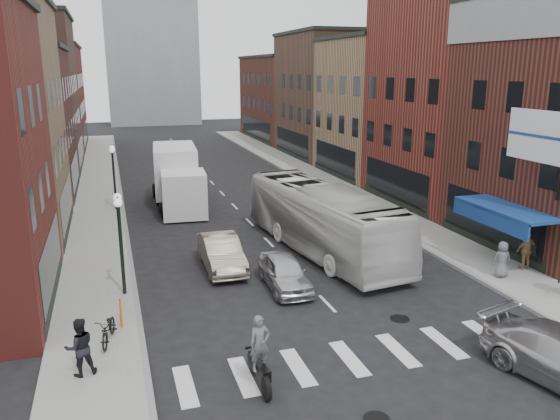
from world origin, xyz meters
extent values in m
plane|color=black|center=(0.00, 0.00, 0.00)|extent=(160.00, 160.00, 0.00)
cube|color=gray|center=(-8.50, 22.00, 0.07)|extent=(3.00, 74.00, 0.15)
cube|color=gray|center=(8.50, 22.00, 0.07)|extent=(3.00, 74.00, 0.15)
cube|color=gray|center=(-7.00, 22.00, 0.00)|extent=(0.20, 74.00, 0.16)
cube|color=gray|center=(7.00, 22.00, 0.00)|extent=(0.20, 74.00, 0.16)
cube|color=silver|center=(0.00, -3.00, 0.00)|extent=(12.00, 2.20, 0.01)
cube|color=black|center=(-10.02, 4.50, 1.60)|extent=(0.08, 7.20, 2.20)
cube|color=black|center=(-10.02, 14.00, 1.60)|extent=(0.08, 8.00, 2.20)
cube|color=black|center=(-10.02, 24.00, 1.60)|extent=(0.08, 8.00, 2.20)
cube|color=#533529|center=(-15.00, 35.00, 6.50)|extent=(10.00, 12.00, 13.00)
cube|color=black|center=(-10.02, 35.00, 1.60)|extent=(0.08, 9.60, 2.20)
cube|color=black|center=(-15.00, 35.00, 13.15)|extent=(10.30, 12.20, 0.30)
cube|color=maroon|center=(-15.00, 49.00, 5.50)|extent=(10.00, 16.00, 11.00)
cube|color=black|center=(-10.02, 49.00, 1.60)|extent=(0.08, 12.80, 2.20)
cube|color=black|center=(-15.00, 49.00, 11.15)|extent=(10.30, 16.20, 0.30)
cube|color=black|center=(10.02, 4.50, 1.60)|extent=(0.08, 7.20, 2.20)
cube|color=maroon|center=(15.00, 14.00, 7.00)|extent=(10.00, 10.00, 14.00)
cube|color=black|center=(10.02, 14.00, 1.60)|extent=(0.08, 8.00, 2.20)
cube|color=#967352|center=(15.00, 24.00, 5.50)|extent=(10.00, 10.00, 11.00)
cube|color=black|center=(10.02, 24.00, 1.60)|extent=(0.08, 8.00, 2.20)
cube|color=black|center=(15.00, 24.00, 11.15)|extent=(10.30, 10.20, 0.30)
cube|color=#533529|center=(15.00, 35.00, 6.00)|extent=(10.00, 12.00, 12.00)
cube|color=black|center=(10.02, 35.00, 1.60)|extent=(0.08, 9.60, 2.20)
cube|color=black|center=(15.00, 35.00, 12.15)|extent=(10.30, 12.20, 0.30)
cube|color=#4E261C|center=(15.00, 49.00, 5.00)|extent=(10.00, 16.00, 10.00)
cube|color=black|center=(10.02, 49.00, 1.60)|extent=(0.08, 12.80, 2.20)
cube|color=black|center=(15.00, 49.00, 10.15)|extent=(10.30, 16.20, 0.30)
cube|color=navy|center=(9.10, 2.50, 2.70)|extent=(1.80, 5.00, 0.15)
cube|color=navy|center=(8.25, 2.50, 2.35)|extent=(0.10, 5.00, 0.70)
cylinder|color=black|center=(9.20, 0.50, 6.20)|extent=(1.40, 0.08, 0.08)
cube|color=silver|center=(8.50, 0.50, 6.20)|extent=(0.12, 3.00, 2.00)
cylinder|color=black|center=(-7.40, 4.00, 2.00)|extent=(0.14, 0.14, 4.00)
cylinder|color=black|center=(-7.40, 4.00, 4.00)|extent=(0.06, 0.90, 0.06)
sphere|color=white|center=(-7.40, 3.55, 3.95)|extent=(0.32, 0.32, 0.32)
sphere|color=white|center=(-7.40, 4.45, 3.95)|extent=(0.32, 0.32, 0.32)
cylinder|color=black|center=(-7.40, 18.00, 2.00)|extent=(0.14, 0.14, 4.00)
cylinder|color=black|center=(-7.40, 18.00, 4.00)|extent=(0.06, 0.90, 0.06)
sphere|color=white|center=(-7.40, 17.55, 3.95)|extent=(0.32, 0.32, 0.32)
sphere|color=white|center=(-7.40, 18.45, 3.95)|extent=(0.32, 0.32, 0.32)
cylinder|color=#D8590C|center=(-7.60, 1.00, 0.55)|extent=(0.08, 0.08, 0.80)
cylinder|color=#D8590C|center=(-7.60, 1.60, 0.55)|extent=(0.08, 0.08, 0.80)
cube|color=white|center=(-3.48, 15.21, 1.45)|extent=(2.80, 3.00, 2.69)
cube|color=black|center=(-3.48, 15.21, 1.72)|extent=(2.74, 1.72, 1.18)
cube|color=white|center=(-3.48, 19.29, 2.26)|extent=(3.14, 5.79, 3.11)
cube|color=navy|center=(-3.48, 19.29, 2.26)|extent=(2.90, 2.37, 1.29)
cube|color=black|center=(-3.48, 19.07, 0.48)|extent=(2.93, 7.15, 0.38)
cylinder|color=black|center=(-4.71, 15.42, 0.48)|extent=(0.30, 0.97, 0.97)
cylinder|color=black|center=(-2.24, 15.42, 0.48)|extent=(0.30, 0.97, 0.97)
cylinder|color=black|center=(-4.71, 19.07, 0.48)|extent=(0.30, 0.97, 0.97)
cylinder|color=black|center=(-2.24, 19.07, 0.48)|extent=(0.30, 0.97, 0.97)
cylinder|color=black|center=(-4.71, 21.22, 0.48)|extent=(0.30, 0.97, 0.97)
cylinder|color=black|center=(-2.24, 21.22, 0.48)|extent=(0.30, 0.97, 0.97)
cylinder|color=black|center=(-3.97, -2.83, 0.33)|extent=(0.14, 0.65, 0.65)
cylinder|color=black|center=(-3.97, -4.31, 0.33)|extent=(0.14, 0.65, 0.65)
cube|color=black|center=(-3.97, -3.57, 0.54)|extent=(0.39, 1.21, 0.35)
cube|color=black|center=(-3.97, -3.03, 0.94)|extent=(0.55, 0.12, 0.06)
imported|color=#5A5C61|center=(-3.97, -3.67, 1.36)|extent=(0.64, 0.46, 1.63)
imported|color=silver|center=(2.07, 6.86, 1.65)|extent=(4.27, 12.14, 3.31)
imported|color=silver|center=(-1.08, 3.00, 0.67)|extent=(1.68, 3.97, 1.34)
imported|color=#B4A892|center=(-3.10, 6.00, 0.74)|extent=(1.63, 4.53, 1.49)
imported|color=black|center=(-8.01, 0.06, 0.61)|extent=(0.95, 1.85, 0.93)
imported|color=black|center=(-8.79, -1.73, 1.02)|extent=(0.94, 0.67, 1.75)
imported|color=#96724C|center=(9.60, 1.48, 1.03)|extent=(1.03, 0.52, 1.76)
imported|color=slate|center=(7.97, 1.03, 0.93)|extent=(0.86, 0.66, 1.57)
camera|label=1|loc=(-7.55, -16.93, 8.77)|focal=35.00mm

